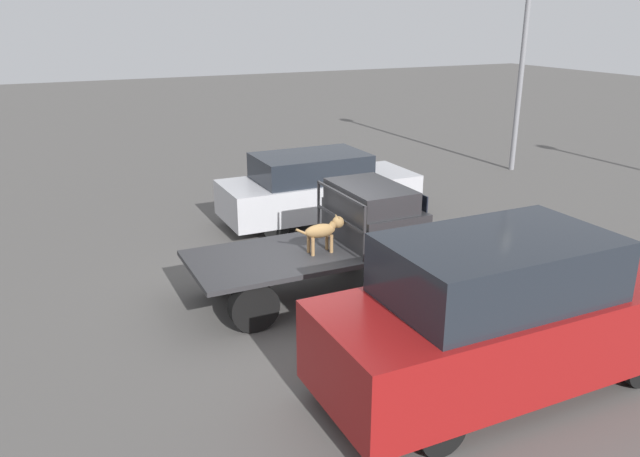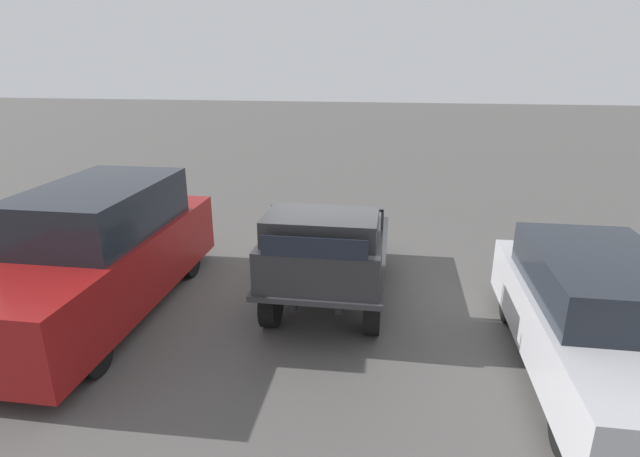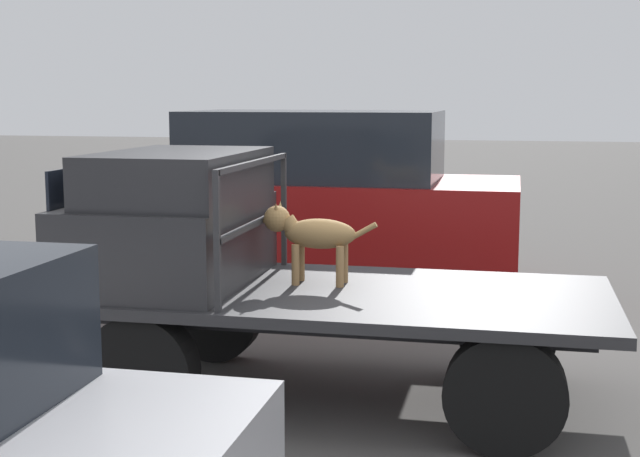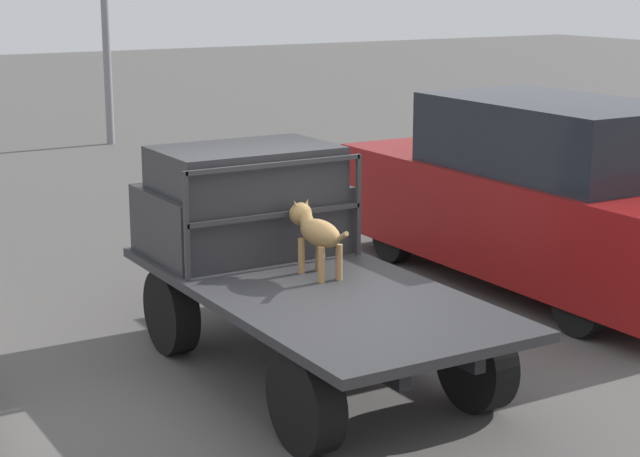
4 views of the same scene
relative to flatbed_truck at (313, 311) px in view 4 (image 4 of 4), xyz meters
The scene contains 6 objects.
ground_plane 0.60m from the flatbed_truck, ahead, with size 80.00×80.00×0.00m, color #514F4C.
flatbed_truck is the anchor object (origin of this frame).
truck_cab 1.48m from the flatbed_truck, ahead, with size 1.23×1.76×1.00m.
truck_headboard 1.07m from the flatbed_truck, ahead, with size 0.04×1.76×0.95m.
dog 0.70m from the flatbed_truck, 33.66° to the right, with size 0.92×0.23×0.63m.
parked_pickup_far 3.78m from the flatbed_truck, 71.66° to the right, with size 5.11×1.89×2.09m.
Camera 4 is at (-7.46, 4.34, 3.37)m, focal length 60.00 mm.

